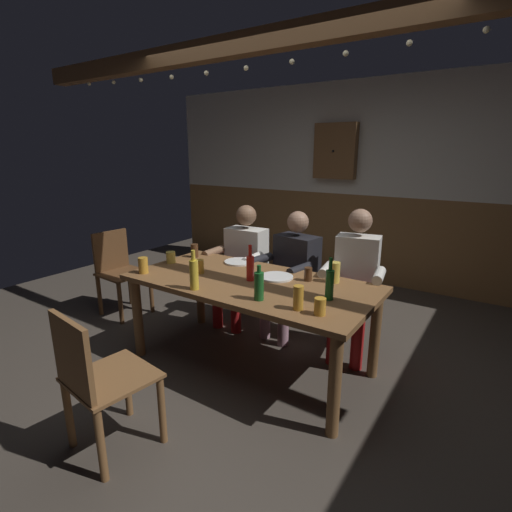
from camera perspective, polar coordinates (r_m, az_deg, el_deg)
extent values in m
plane|color=#423A33|center=(3.34, -0.47, -15.40)|extent=(7.33, 7.33, 0.00)
cube|color=beige|center=(5.25, 16.54, 16.30)|extent=(6.11, 0.12, 1.41)
cube|color=brown|center=(5.37, 15.51, 2.60)|extent=(6.11, 0.12, 1.14)
cube|color=brown|center=(3.18, 2.38, 29.31)|extent=(5.49, 0.14, 0.16)
cube|color=brown|center=(3.01, -0.88, -3.98)|extent=(1.93, 0.94, 0.04)
cylinder|color=brown|center=(3.44, -17.04, -8.63)|extent=(0.08, 0.08, 0.69)
cylinder|color=brown|center=(2.48, 11.50, -18.24)|extent=(0.08, 0.08, 0.69)
cylinder|color=brown|center=(3.94, -8.24, -5.02)|extent=(0.08, 0.08, 0.69)
cylinder|color=brown|center=(3.13, 17.13, -11.13)|extent=(0.08, 0.08, 0.69)
cube|color=silver|center=(3.93, -1.42, 0.59)|extent=(0.41, 0.24, 0.49)
sphere|color=brown|center=(3.85, -1.45, 6.01)|extent=(0.20, 0.20, 0.20)
cylinder|color=#AD1919|center=(3.81, -1.26, -3.41)|extent=(0.15, 0.43, 0.13)
cylinder|color=#AD1919|center=(3.93, -3.97, -2.87)|extent=(0.15, 0.43, 0.13)
cylinder|color=#AD1919|center=(3.75, -2.98, -8.19)|extent=(0.10, 0.10, 0.42)
cylinder|color=#AD1919|center=(3.87, -5.70, -7.49)|extent=(0.10, 0.10, 0.42)
cylinder|color=silver|center=(3.60, -0.49, -0.39)|extent=(0.09, 0.28, 0.08)
cylinder|color=brown|center=(3.85, -6.32, 0.57)|extent=(0.09, 0.28, 0.08)
cube|color=black|center=(3.64, 6.04, -0.74)|extent=(0.43, 0.29, 0.48)
sphere|color=#9E755B|center=(3.56, 6.20, 5.01)|extent=(0.20, 0.20, 0.20)
cylinder|color=#B78493|center=(3.55, 6.05, -4.96)|extent=(0.19, 0.39, 0.13)
cylinder|color=#B78493|center=(3.67, 3.35, -4.17)|extent=(0.19, 0.39, 0.13)
cylinder|color=#B78493|center=(3.51, 4.03, -9.87)|extent=(0.10, 0.10, 0.42)
cylinder|color=#B78493|center=(3.64, 1.35, -8.90)|extent=(0.10, 0.10, 0.42)
cylinder|color=black|center=(3.31, 6.50, -1.98)|extent=(0.12, 0.29, 0.08)
cylinder|color=black|center=(3.58, 0.66, -0.51)|extent=(0.12, 0.29, 0.08)
cube|color=silver|center=(3.41, 14.65, -1.65)|extent=(0.39, 0.27, 0.55)
sphere|color=#9E755B|center=(3.32, 15.12, 5.04)|extent=(0.20, 0.20, 0.20)
cylinder|color=#AD1919|center=(3.34, 15.57, -6.79)|extent=(0.20, 0.43, 0.13)
cylinder|color=#AD1919|center=(3.37, 12.28, -6.38)|extent=(0.20, 0.43, 0.13)
cylinder|color=#AD1919|center=(3.26, 14.68, -12.48)|extent=(0.10, 0.10, 0.42)
cylinder|color=#AD1919|center=(3.29, 11.27, -12.01)|extent=(0.10, 0.10, 0.42)
cylinder|color=silver|center=(3.15, 17.67, -2.79)|extent=(0.13, 0.29, 0.08)
cylinder|color=silver|center=(3.21, 10.34, -1.96)|extent=(0.13, 0.29, 0.08)
cube|color=brown|center=(2.46, -20.49, -16.40)|extent=(0.49, 0.49, 0.02)
cube|color=brown|center=(2.28, -25.51, -13.22)|extent=(0.40, 0.08, 0.42)
cylinder|color=brown|center=(2.80, -18.45, -17.59)|extent=(0.04, 0.04, 0.44)
cylinder|color=brown|center=(2.53, -13.71, -21.16)|extent=(0.04, 0.04, 0.44)
cylinder|color=brown|center=(2.67, -25.89, -20.19)|extent=(0.04, 0.04, 0.44)
cylinder|color=brown|center=(2.38, -21.89, -24.48)|extent=(0.04, 0.04, 0.44)
cube|color=brown|center=(4.31, -18.93, -2.45)|extent=(0.47, 0.47, 0.02)
cube|color=brown|center=(4.42, -20.63, 0.78)|extent=(0.06, 0.40, 0.42)
cylinder|color=brown|center=(4.34, -15.18, -5.26)|extent=(0.04, 0.04, 0.44)
cylinder|color=brown|center=(4.14, -19.36, -6.62)|extent=(0.04, 0.04, 0.44)
cylinder|color=brown|center=(4.63, -18.06, -4.16)|extent=(0.04, 0.04, 0.44)
cylinder|color=brown|center=(4.44, -22.08, -5.36)|extent=(0.04, 0.04, 0.44)
cylinder|color=white|center=(3.47, -2.54, -0.86)|extent=(0.26, 0.26, 0.01)
cylinder|color=white|center=(3.06, 3.02, -3.10)|extent=(0.27, 0.27, 0.01)
cylinder|color=red|center=(2.97, -0.86, -1.84)|extent=(0.06, 0.06, 0.19)
cylinder|color=red|center=(2.94, -0.87, 0.79)|extent=(0.03, 0.03, 0.09)
cylinder|color=#195923|center=(2.59, 0.44, -4.49)|extent=(0.07, 0.07, 0.19)
cylinder|color=#195923|center=(2.55, 0.45, -1.92)|extent=(0.03, 0.03, 0.05)
cylinder|color=gold|center=(2.82, -9.12, -2.77)|extent=(0.06, 0.06, 0.22)
cylinder|color=gold|center=(2.77, -9.25, 0.10)|extent=(0.03, 0.03, 0.07)
cylinder|color=#195923|center=(2.64, 10.79, -4.24)|extent=(0.06, 0.06, 0.21)
cylinder|color=#195923|center=(2.59, 10.95, -1.19)|extent=(0.02, 0.02, 0.09)
cylinder|color=gold|center=(2.41, 9.41, -7.35)|extent=(0.07, 0.07, 0.11)
cylinder|color=gold|center=(3.29, -16.29, -1.33)|extent=(0.08, 0.08, 0.13)
cylinder|color=#E5C64C|center=(3.00, 11.51, -2.37)|extent=(0.08, 0.08, 0.16)
cylinder|color=#4C2D19|center=(3.68, -9.05, 0.78)|extent=(0.07, 0.07, 0.13)
cylinder|color=gold|center=(2.46, 6.26, -6.14)|extent=(0.07, 0.07, 0.16)
cylinder|color=#4C2D19|center=(3.00, 7.69, -2.67)|extent=(0.06, 0.06, 0.11)
cylinder|color=#E5C64C|center=(3.54, -12.44, -0.19)|extent=(0.08, 0.08, 0.10)
cylinder|color=gold|center=(3.19, -8.31, -1.54)|extent=(0.07, 0.07, 0.11)
cube|color=brown|center=(5.27, 11.62, 14.91)|extent=(0.56, 0.12, 0.70)
sphere|color=black|center=(5.20, 11.29, 14.92)|extent=(0.03, 0.03, 0.03)
sphere|color=#F9EAB2|center=(4.60, -23.39, 22.27)|extent=(0.04, 0.04, 0.04)
sphere|color=#F9EAB2|center=(4.28, -20.25, 22.91)|extent=(0.04, 0.04, 0.04)
sphere|color=#F9EAB2|center=(3.98, -16.61, 23.61)|extent=(0.04, 0.04, 0.04)
sphere|color=#F9EAB2|center=(3.70, -12.34, 24.38)|extent=(0.04, 0.04, 0.04)
sphere|color=#F9EAB2|center=(3.44, -7.34, 25.19)|extent=(0.04, 0.04, 0.04)
sphere|color=#F9EAB2|center=(3.20, -1.48, 25.97)|extent=(0.04, 0.04, 0.04)
sphere|color=#F9EAB2|center=(3.00, 5.32, 26.64)|extent=(0.04, 0.04, 0.04)
sphere|color=#F9EAB2|center=(2.84, 13.08, 27.08)|extent=(0.04, 0.04, 0.04)
sphere|color=#F9EAB2|center=(2.72, 21.68, 27.15)|extent=(0.04, 0.04, 0.04)
sphere|color=#F9EAB2|center=(2.66, 30.85, 26.73)|extent=(0.04, 0.04, 0.04)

